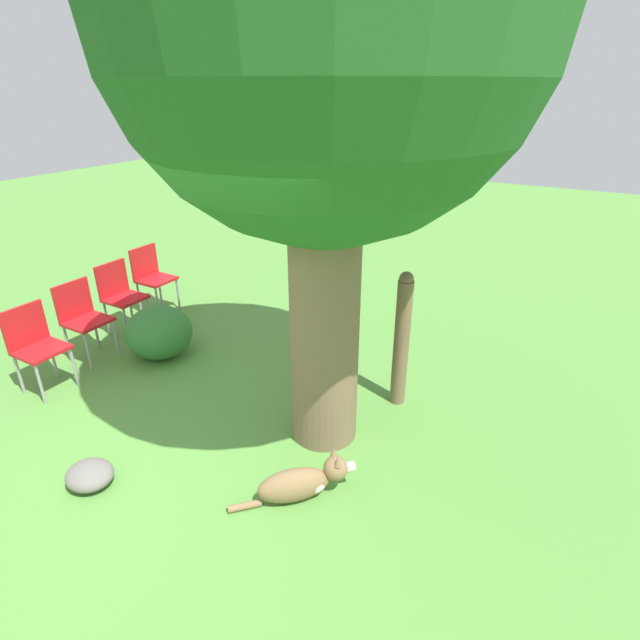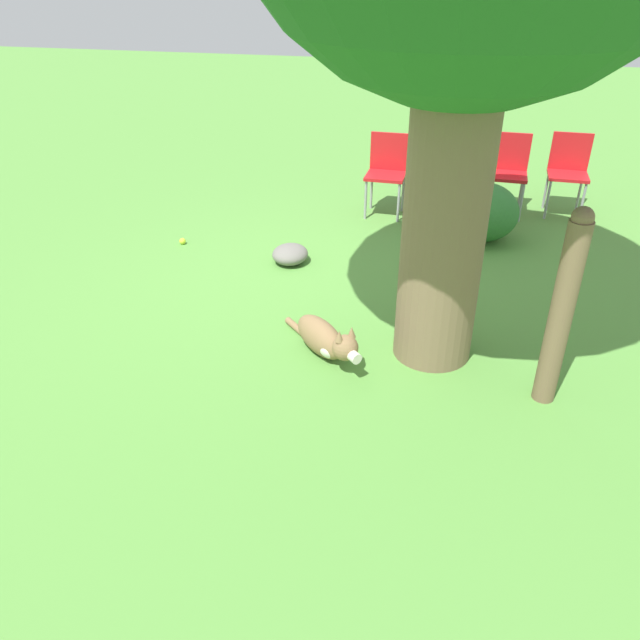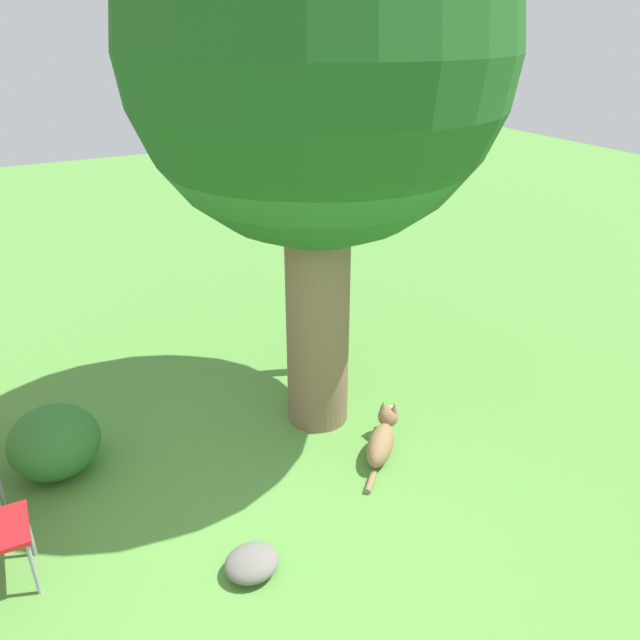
{
  "view_description": "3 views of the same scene",
  "coord_description": "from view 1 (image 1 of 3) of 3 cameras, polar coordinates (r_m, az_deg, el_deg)",
  "views": [
    {
      "loc": [
        2.46,
        -2.31,
        2.92
      ],
      "look_at": [
        0.62,
        0.98,
        1.13
      ],
      "focal_mm": 28.0,
      "sensor_mm": 36.0,
      "label": 1
    },
    {
      "loc": [
        4.8,
        1.06,
        2.65
      ],
      "look_at": [
        0.89,
        0.14,
        0.3
      ],
      "focal_mm": 35.0,
      "sensor_mm": 36.0,
      "label": 2
    },
    {
      "loc": [
        -1.72,
        -3.6,
        3.57
      ],
      "look_at": [
        0.66,
        0.91,
        1.09
      ],
      "focal_mm": 35.0,
      "sensor_mm": 36.0,
      "label": 3
    }
  ],
  "objects": [
    {
      "name": "oak_tree",
      "position": [
        3.75,
        0.68,
        30.93
      ],
      "size": [
        3.04,
        3.04,
        4.86
      ],
      "color": "#7A6047",
      "rests_on": "ground_plane"
    },
    {
      "name": "dog",
      "position": [
        4.04,
        -1.97,
        -18.01
      ],
      "size": [
        0.75,
        0.76,
        0.38
      ],
      "rotation": [
        0.0,
        0.0,
        0.79
      ],
      "color": "olive",
      "rests_on": "ground_plane"
    },
    {
      "name": "red_chair_2",
      "position": [
        6.78,
        -21.87,
        2.95
      ],
      "size": [
        0.43,
        0.45,
        0.91
      ],
      "rotation": [
        0.0,
        0.0,
        -0.02
      ],
      "color": "red",
      "rests_on": "ground_plane"
    },
    {
      "name": "red_chair_3",
      "position": [
        7.3,
        -18.7,
        5.0
      ],
      "size": [
        0.43,
        0.45,
        0.91
      ],
      "rotation": [
        0.0,
        0.0,
        -0.02
      ],
      "color": "red",
      "rests_on": "ground_plane"
    },
    {
      "name": "garden_rock",
      "position": [
        4.56,
        -24.83,
        -15.78
      ],
      "size": [
        0.39,
        0.35,
        0.18
      ],
      "color": "slate",
      "rests_on": "ground_plane"
    },
    {
      "name": "red_chair_1",
      "position": [
        6.29,
        -25.54,
        0.55
      ],
      "size": [
        0.43,
        0.45,
        0.91
      ],
      "rotation": [
        0.0,
        0.0,
        -0.02
      ],
      "color": "red",
      "rests_on": "ground_plane"
    },
    {
      "name": "red_chair_0",
      "position": [
        5.85,
        -29.79,
        -2.23
      ],
      "size": [
        0.43,
        0.45,
        0.91
      ],
      "rotation": [
        0.0,
        0.0,
        -0.02
      ],
      "color": "red",
      "rests_on": "ground_plane"
    },
    {
      "name": "fence_post",
      "position": [
        4.84,
        9.31,
        -2.22
      ],
      "size": [
        0.15,
        0.15,
        1.39
      ],
      "color": "brown",
      "rests_on": "ground_plane"
    },
    {
      "name": "ground_plane",
      "position": [
        4.46,
        -13.77,
        -16.37
      ],
      "size": [
        30.0,
        30.0,
        0.0
      ],
      "primitive_type": "plane",
      "color": "#56933D"
    },
    {
      "name": "low_shrub",
      "position": [
        6.09,
        -17.91,
        -1.34
      ],
      "size": [
        0.76,
        0.76,
        0.61
      ],
      "color": "#337533",
      "rests_on": "ground_plane"
    }
  ]
}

